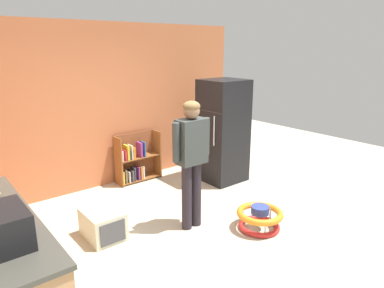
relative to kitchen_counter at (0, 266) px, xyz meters
name	(u,v)px	position (x,y,z in m)	size (l,w,h in m)	color
ground_plane	(198,235)	(2.20, -0.11, -0.45)	(12.00, 12.00, 0.00)	#BCB49C
back_wall	(109,106)	(2.20, 2.22, 0.90)	(5.20, 0.06, 2.70)	#C16A41
kitchen_counter	(0,266)	(0.00, 0.00, 0.00)	(0.65, 2.14, 0.90)	tan
refrigerator	(223,131)	(3.78, 1.11, 0.44)	(0.73, 0.68, 1.78)	black
bookshelf	(135,160)	(2.54, 2.03, -0.08)	(0.80, 0.28, 0.85)	brown
standing_person	(192,153)	(2.27, 0.12, 0.56)	(0.57, 0.22, 1.68)	#2A232C
baby_walker	(260,218)	(2.92, -0.49, -0.29)	(0.60, 0.60, 0.32)	red
pet_carrier	(103,224)	(1.24, 0.60, -0.27)	(0.42, 0.55, 0.36)	beige
microwave	(1,228)	(-0.01, -0.50, 0.59)	(0.37, 0.48, 0.28)	black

